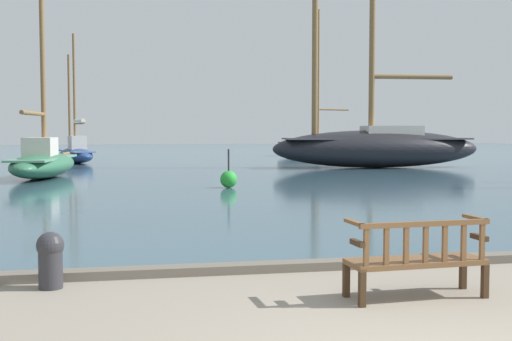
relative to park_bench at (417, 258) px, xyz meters
name	(u,v)px	position (x,y,z in m)	size (l,w,h in m)	color
harbor_water	(166,156)	(-0.76, 41.85, -0.43)	(100.00, 80.00, 0.08)	#385666
quay_edge_kerb	(312,265)	(-0.76, 1.70, -0.41)	(40.00, 0.30, 0.12)	#675F54
park_bench	(417,258)	(0.00, 0.00, 0.00)	(1.63, 0.62, 0.92)	#3D2A19
sailboat_mid_port	(376,144)	(8.72, 23.48, 0.81)	(10.65, 3.68, 14.07)	black
sailboat_outer_port	(76,152)	(-6.42, 31.18, 0.26)	(3.00, 5.65, 7.36)	navy
sailboat_distant_harbor	(43,162)	(-6.67, 19.49, 0.24)	(2.65, 8.10, 7.30)	#2D6647
sailboat_centre_channel	(320,145)	(10.43, 38.95, 0.39)	(7.46, 3.71, 10.69)	black
mooring_bollard	(50,257)	(-4.21, 1.28, -0.08)	(0.33, 0.33, 0.70)	#2D2D33
channel_buoy	(229,179)	(-0.17, 13.65, -0.10)	(0.55, 0.55, 1.25)	green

